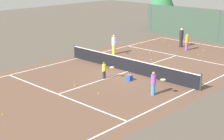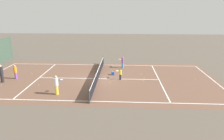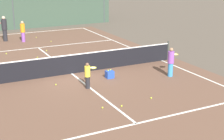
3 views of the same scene
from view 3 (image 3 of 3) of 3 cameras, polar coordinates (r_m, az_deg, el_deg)
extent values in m
plane|color=brown|center=(17.31, -6.79, -0.61)|extent=(80.00, 80.00, 0.00)
cube|color=brown|center=(17.31, -6.79, -0.61)|extent=(13.00, 25.00, 0.00)
cube|color=white|center=(19.77, 8.33, 1.59)|extent=(0.10, 24.00, 0.01)
cube|color=white|center=(28.58, -15.20, 5.94)|extent=(11.00, 0.10, 0.01)
cube|color=white|center=(11.90, 4.09, -8.95)|extent=(11.00, 0.10, 0.01)
cube|color=white|center=(23.23, -12.28, 3.69)|extent=(11.00, 0.10, 0.01)
cube|color=white|center=(17.31, -6.79, -0.59)|extent=(0.10, 12.80, 0.01)
cylinder|color=#333833|center=(19.87, 9.35, 3.23)|extent=(0.10, 0.10, 1.10)
cube|color=black|center=(17.18, -6.84, 0.90)|extent=(11.80, 0.03, 0.95)
cube|color=white|center=(17.05, -6.90, 2.51)|extent=(11.80, 0.04, 0.05)
cube|color=#384C3D|center=(30.28, -16.24, 9.51)|extent=(18.00, 0.06, 3.20)
cylinder|color=#3F4447|center=(30.28, -16.24, 9.51)|extent=(0.12, 0.12, 3.20)
cylinder|color=#3F4447|center=(32.92, -1.35, 10.72)|extent=(0.12, 0.12, 3.20)
cylinder|color=brown|center=(35.98, -6.50, 10.99)|extent=(0.44, 0.44, 2.98)
cylinder|color=purple|center=(25.26, -14.65, 5.37)|extent=(0.25, 0.25, 0.69)
cylinder|color=orange|center=(25.15, -14.76, 6.82)|extent=(0.32, 0.32, 0.61)
sphere|color=tan|center=(25.08, -14.83, 7.72)|extent=(0.19, 0.19, 0.19)
cylinder|color=#232328|center=(25.86, -17.48, 5.56)|extent=(0.31, 0.31, 0.84)
cylinder|color=#232328|center=(25.72, -17.64, 7.29)|extent=(0.39, 0.39, 0.74)
sphere|color=beige|center=(25.65, -17.73, 8.35)|extent=(0.23, 0.23, 0.23)
cylinder|color=black|center=(25.99, -18.10, 7.42)|extent=(0.12, 0.19, 0.03)
cylinder|color=#232328|center=(15.11, -4.10, -2.09)|extent=(0.20, 0.20, 0.55)
cylinder|color=yellow|center=(14.95, -4.14, -0.23)|extent=(0.25, 0.25, 0.48)
sphere|color=brown|center=(14.86, -4.17, 0.93)|extent=(0.15, 0.15, 0.15)
cylinder|color=black|center=(15.18, -3.65, 0.14)|extent=(0.17, 0.15, 0.03)
torus|color=yellow|center=(15.39, -3.21, 0.38)|extent=(0.46, 0.46, 0.03)
cylinder|color=silver|center=(15.39, -3.21, 0.38)|extent=(0.39, 0.39, 0.00)
cylinder|color=#388CD8|center=(16.95, 9.75, 0.06)|extent=(0.25, 0.25, 0.67)
cylinder|color=purple|center=(16.78, 9.86, 2.11)|extent=(0.31, 0.31, 0.59)
sphere|color=#A37556|center=(16.68, 9.92, 3.39)|extent=(0.18, 0.18, 0.18)
cylinder|color=black|center=(17.05, 10.23, 2.43)|extent=(0.18, 0.13, 0.03)
torus|color=yellow|center=(17.28, 10.52, 2.61)|extent=(0.46, 0.46, 0.03)
cylinder|color=silver|center=(17.28, 10.52, 2.61)|extent=(0.38, 0.38, 0.00)
cube|color=blue|center=(16.48, -0.40, -0.75)|extent=(0.37, 0.32, 0.36)
sphere|color=#CCE533|center=(16.38, -0.63, -0.08)|extent=(0.07, 0.07, 0.07)
sphere|color=#CCE533|center=(16.48, -0.25, 0.03)|extent=(0.07, 0.07, 0.07)
sphere|color=#CCE533|center=(22.20, -10.91, 3.22)|extent=(0.07, 0.07, 0.07)
sphere|color=#CCE533|center=(24.88, -10.19, 4.75)|extent=(0.07, 0.07, 0.07)
sphere|color=#CCE533|center=(13.22, 1.62, -6.03)|extent=(0.07, 0.07, 0.07)
sphere|color=#CCE533|center=(20.63, -12.40, 2.09)|extent=(0.07, 0.07, 0.07)
sphere|color=#CCE533|center=(21.99, -17.31, 2.62)|extent=(0.07, 0.07, 0.07)
sphere|color=#CCE533|center=(20.41, 6.59, 2.21)|extent=(0.07, 0.07, 0.07)
sphere|color=#CCE533|center=(13.07, -1.61, -6.32)|extent=(0.07, 0.07, 0.07)
sphere|color=#CCE533|center=(14.07, 6.57, -4.68)|extent=(0.07, 0.07, 0.07)
sphere|color=#CCE533|center=(15.73, -9.39, -2.43)|extent=(0.07, 0.07, 0.07)
sphere|color=#CCE533|center=(26.55, -12.56, 5.37)|extent=(0.07, 0.07, 0.07)
sphere|color=#CCE533|center=(19.82, 7.81, 1.72)|extent=(0.07, 0.07, 0.07)
camera|label=1|loc=(21.35, 72.65, 11.09)|focal=54.91mm
camera|label=2|loc=(19.76, -77.60, 9.66)|focal=32.61mm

